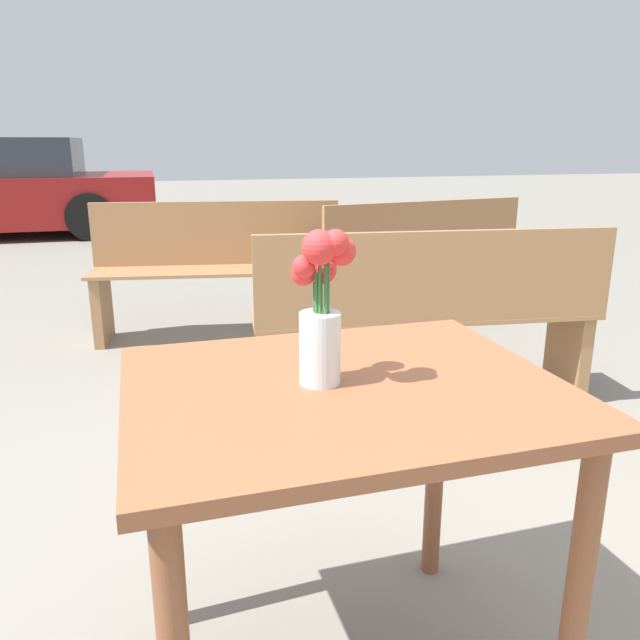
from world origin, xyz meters
The scene contains 5 objects.
table_front centered at (0.00, 0.00, 0.63)m, with size 0.87×0.72×0.74m.
flower_vase centered at (-0.05, 0.01, 0.89)m, with size 0.12×0.14×0.31m.
bench_near centered at (1.38, 2.63, 0.45)m, with size 1.49×0.56×0.85m.
bench_middle centered at (0.86, 1.35, 0.46)m, with size 1.63×0.56×0.85m.
bench_far centered at (0.09, 2.80, 0.46)m, with size 1.59×0.62×0.85m.
Camera 1 is at (-0.37, -1.11, 1.21)m, focal length 35.00 mm.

